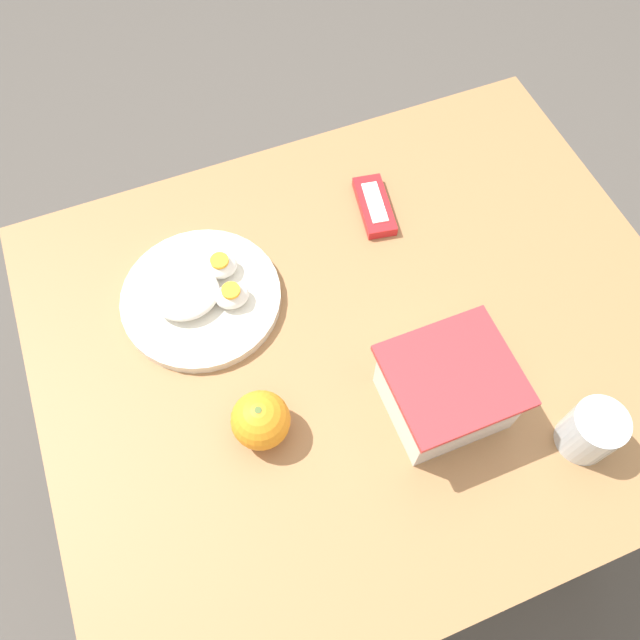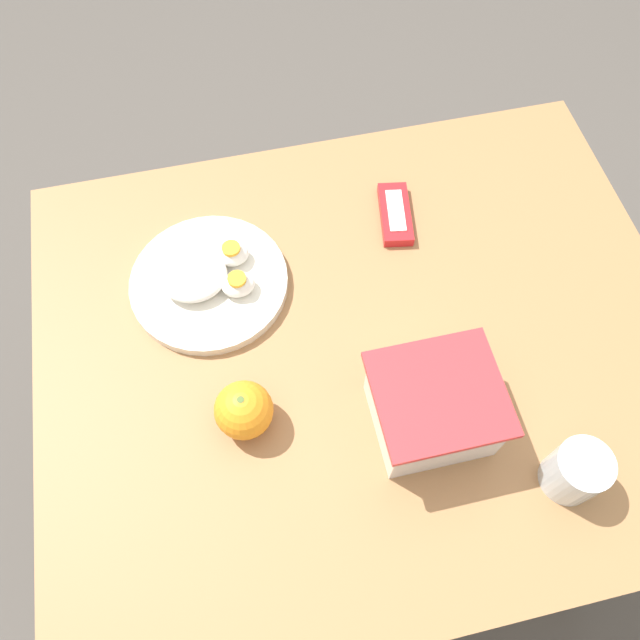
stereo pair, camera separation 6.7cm
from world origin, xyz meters
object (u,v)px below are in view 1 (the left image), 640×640
object	(u,v)px
food_container	(446,391)
rice_plate	(200,296)
drinking_glass	(591,431)
orange_fruit	(261,420)
candy_bar	(374,206)

from	to	relation	value
food_container	rice_plate	distance (m)	0.40
food_container	drinking_glass	world-z (taller)	food_container
rice_plate	drinking_glass	bearing A→B (deg)	136.22
orange_fruit	rice_plate	world-z (taller)	orange_fruit
rice_plate	candy_bar	size ratio (longest dim) A/B	1.95
drinking_glass	candy_bar	bearing A→B (deg)	-77.52
rice_plate	drinking_glass	world-z (taller)	drinking_glass
food_container	orange_fruit	xyz separation A→B (m)	(0.25, -0.06, -0.01)
rice_plate	candy_bar	xyz separation A→B (m)	(-0.32, -0.06, -0.01)
food_container	orange_fruit	size ratio (longest dim) A/B	2.05
orange_fruit	drinking_glass	distance (m)	0.44
food_container	candy_bar	bearing A→B (deg)	-98.49
food_container	rice_plate	xyz separation A→B (m)	(0.27, -0.29, -0.03)
orange_fruit	drinking_glass	bearing A→B (deg)	156.47
food_container	drinking_glass	xyz separation A→B (m)	(-0.16, 0.12, -0.01)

